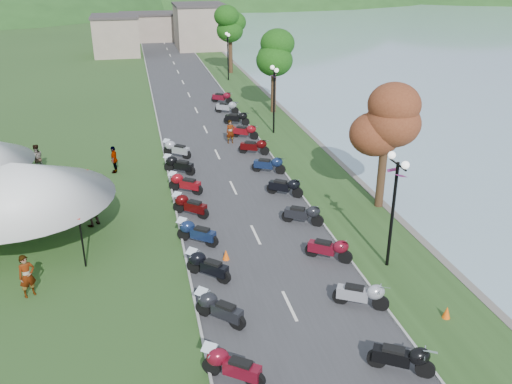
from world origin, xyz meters
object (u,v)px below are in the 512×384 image
pedestrian_c (18,195)px  vendor_tent_main (18,203)px  pedestrian_b (39,172)px  pedestrian_a (31,295)px

pedestrian_c → vendor_tent_main: bearing=-28.8°
vendor_tent_main → pedestrian_b: bearing=94.0°
vendor_tent_main → pedestrian_a: 5.24m
vendor_tent_main → pedestrian_a: vendor_tent_main is taller
pedestrian_a → pedestrian_c: (-2.24, 10.76, 0.00)m
pedestrian_c → pedestrian_b: bearing=128.7°
vendor_tent_main → pedestrian_c: 6.47m
pedestrian_a → pedestrian_c: pedestrian_a is taller
vendor_tent_main → pedestrian_c: (-1.31, 6.01, -2.00)m
pedestrian_a → pedestrian_b: bearing=65.3°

